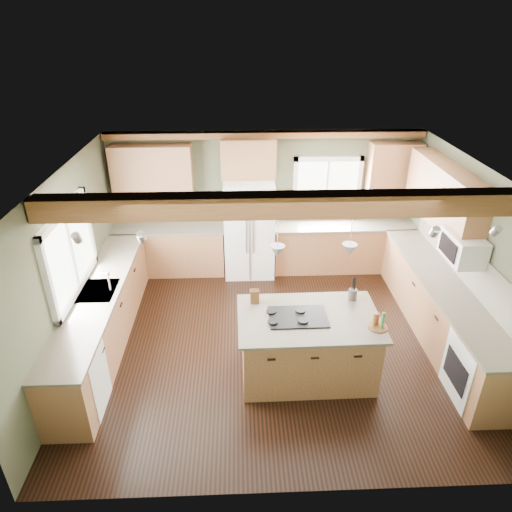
{
  "coord_description": "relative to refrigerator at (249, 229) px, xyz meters",
  "views": [
    {
      "loc": [
        -0.48,
        -5.51,
        4.36
      ],
      "look_at": [
        -0.25,
        0.3,
        1.29
      ],
      "focal_mm": 32.0,
      "sensor_mm": 36.0,
      "label": 1
    }
  ],
  "objects": [
    {
      "name": "floor",
      "position": [
        0.3,
        -2.12,
        -0.9
      ],
      "size": [
        5.6,
        5.6,
        0.0
      ],
      "primitive_type": "plane",
      "color": "black",
      "rests_on": "ground"
    },
    {
      "name": "ceiling",
      "position": [
        0.3,
        -2.12,
        1.7
      ],
      "size": [
        5.6,
        5.6,
        0.0
      ],
      "primitive_type": "plane",
      "rotation": [
        3.14,
        0.0,
        0.0
      ],
      "color": "silver",
      "rests_on": "wall_back"
    },
    {
      "name": "wall_back",
      "position": [
        0.3,
        0.38,
        0.4
      ],
      "size": [
        5.6,
        0.0,
        5.6
      ],
      "primitive_type": "plane",
      "rotation": [
        1.57,
        0.0,
        0.0
      ],
      "color": "#444934",
      "rests_on": "ground"
    },
    {
      "name": "wall_left",
      "position": [
        -2.5,
        -2.12,
        0.4
      ],
      "size": [
        0.0,
        5.0,
        5.0
      ],
      "primitive_type": "plane",
      "rotation": [
        1.57,
        0.0,
        1.57
      ],
      "color": "#444934",
      "rests_on": "ground"
    },
    {
      "name": "wall_right",
      "position": [
        3.1,
        -2.12,
        0.4
      ],
      "size": [
        0.0,
        5.0,
        5.0
      ],
      "primitive_type": "plane",
      "rotation": [
        1.57,
        0.0,
        -1.57
      ],
      "color": "#444934",
      "rests_on": "ground"
    },
    {
      "name": "ceiling_beam",
      "position": [
        0.3,
        -2.84,
        1.57
      ],
      "size": [
        5.55,
        0.26,
        0.26
      ],
      "primitive_type": "cube",
      "color": "#583419",
      "rests_on": "ceiling"
    },
    {
      "name": "soffit_trim",
      "position": [
        0.3,
        0.28,
        1.64
      ],
      "size": [
        5.55,
        0.2,
        0.1
      ],
      "primitive_type": "cube",
      "color": "#583419",
      "rests_on": "ceiling"
    },
    {
      "name": "backsplash_back",
      "position": [
        0.3,
        0.36,
        0.31
      ],
      "size": [
        5.58,
        0.03,
        0.58
      ],
      "primitive_type": "cube",
      "color": "brown",
      "rests_on": "wall_back"
    },
    {
      "name": "backsplash_right",
      "position": [
        3.08,
        -2.07,
        0.31
      ],
      "size": [
        0.03,
        3.7,
        0.58
      ],
      "primitive_type": "cube",
      "color": "brown",
      "rests_on": "wall_right"
    },
    {
      "name": "base_cab_back_left",
      "position": [
        -1.49,
        0.08,
        -0.46
      ],
      "size": [
        2.02,
        0.6,
        0.88
      ],
      "primitive_type": "cube",
      "color": "brown",
      "rests_on": "floor"
    },
    {
      "name": "counter_back_left",
      "position": [
        -1.49,
        0.08,
        0.0
      ],
      "size": [
        2.06,
        0.64,
        0.04
      ],
      "primitive_type": "cube",
      "color": "#4F4539",
      "rests_on": "base_cab_back_left"
    },
    {
      "name": "base_cab_back_right",
      "position": [
        1.79,
        0.08,
        -0.46
      ],
      "size": [
        2.62,
        0.6,
        0.88
      ],
      "primitive_type": "cube",
      "color": "brown",
      "rests_on": "floor"
    },
    {
      "name": "counter_back_right",
      "position": [
        1.79,
        0.08,
        0.0
      ],
      "size": [
        2.66,
        0.64,
        0.04
      ],
      "primitive_type": "cube",
      "color": "#4F4539",
      "rests_on": "base_cab_back_right"
    },
    {
      "name": "base_cab_left",
      "position": [
        -2.2,
        -2.07,
        -0.46
      ],
      "size": [
        0.6,
        3.7,
        0.88
      ],
      "primitive_type": "cube",
      "color": "brown",
      "rests_on": "floor"
    },
    {
      "name": "counter_left",
      "position": [
        -2.2,
        -2.07,
        0.0
      ],
      "size": [
        0.64,
        3.74,
        0.04
      ],
      "primitive_type": "cube",
      "color": "#4F4539",
      "rests_on": "base_cab_left"
    },
    {
      "name": "base_cab_right",
      "position": [
        2.8,
        -2.07,
        -0.46
      ],
      "size": [
        0.6,
        3.7,
        0.88
      ],
      "primitive_type": "cube",
      "color": "brown",
      "rests_on": "floor"
    },
    {
      "name": "counter_right",
      "position": [
        2.8,
        -2.07,
        0.0
      ],
      "size": [
        0.64,
        3.74,
        0.04
      ],
      "primitive_type": "cube",
      "color": "#4F4539",
      "rests_on": "base_cab_right"
    },
    {
      "name": "upper_cab_back_left",
      "position": [
        -1.69,
        0.21,
        1.05
      ],
      "size": [
        1.4,
        0.35,
        0.9
      ],
      "primitive_type": "cube",
      "color": "brown",
      "rests_on": "wall_back"
    },
    {
      "name": "upper_cab_over_fridge",
      "position": [
        -0.0,
        0.21,
        1.25
      ],
      "size": [
        0.96,
        0.35,
        0.7
      ],
      "primitive_type": "cube",
      "color": "brown",
      "rests_on": "wall_back"
    },
    {
      "name": "upper_cab_right",
      "position": [
        2.92,
        -1.22,
        1.05
      ],
      "size": [
        0.35,
        2.2,
        0.9
      ],
      "primitive_type": "cube",
      "color": "brown",
      "rests_on": "wall_right"
    },
    {
      "name": "upper_cab_back_corner",
      "position": [
        2.6,
        0.21,
        1.05
      ],
      "size": [
        0.9,
        0.35,
        0.9
      ],
      "primitive_type": "cube",
      "color": "brown",
      "rests_on": "wall_back"
    },
    {
      "name": "window_left",
      "position": [
        -2.48,
        -2.07,
        0.65
      ],
      "size": [
        0.04,
        1.6,
        1.05
      ],
      "primitive_type": "cube",
      "color": "white",
      "rests_on": "wall_left"
    },
    {
      "name": "window_back",
      "position": [
        1.45,
        0.36,
        0.65
      ],
      "size": [
        1.1,
        0.04,
        1.0
      ],
      "primitive_type": "cube",
      "color": "white",
      "rests_on": "wall_back"
    },
    {
      "name": "sink",
      "position": [
        -2.2,
        -2.07,
        0.01
      ],
      "size": [
        0.5,
        0.65,
        0.03
      ],
      "primitive_type": "cube",
      "color": "#262628",
      "rests_on": "counter_left"
    },
    {
      "name": "faucet",
      "position": [
        -2.02,
        -2.07,
        0.15
      ],
      "size": [
        0.02,
        0.02,
        0.28
      ],
      "primitive_type": "cylinder",
      "color": "#B2B2B7",
      "rests_on": "sink"
    },
    {
      "name": "dishwasher",
      "position": [
        -2.19,
        -3.37,
        -0.47
      ],
      "size": [
        0.6,
        0.6,
        0.84
      ],
      "primitive_type": "cube",
      "color": "white",
      "rests_on": "floor"
    },
    {
      "name": "oven",
      "position": [
        2.79,
        -3.37,
        -0.47
      ],
      "size": [
        0.6,
        0.72,
        0.84
      ],
      "primitive_type": "cube",
      "color": "white",
      "rests_on": "floor"
    },
    {
      "name": "microwave",
      "position": [
        2.88,
        -2.17,
        0.65
      ],
      "size": [
        0.4,
        0.7,
        0.38
      ],
      "primitive_type": "cube",
      "color": "white",
      "rests_on": "wall_right"
    },
    {
      "name": "pendant_left",
      "position": [
        0.27,
        -2.84,
        0.98
      ],
      "size": [
        0.18,
        0.18,
        0.16
      ],
      "primitive_type": "cone",
      "rotation": [
        3.14,
        0.0,
        0.0
      ],
      "color": "#B2B2B7",
      "rests_on": "ceiling"
    },
    {
      "name": "pendant_right",
      "position": [
        1.13,
        -2.83,
        0.98
      ],
      "size": [
        0.18,
        0.18,
        0.16
      ],
      "primitive_type": "cone",
      "rotation": [
        3.14,
        0.0,
        0.0
      ],
      "color": "#B2B2B7",
      "rests_on": "ceiling"
    },
    {
      "name": "refrigerator",
      "position": [
        0.0,
        0.0,
        0.0
      ],
      "size": [
        0.9,
        0.74,
        1.8
      ],
      "primitive_type": "cube",
      "color": "white",
      "rests_on": "floor"
    },
    {
      "name": "island",
      "position": [
        0.7,
        -2.84,
        -0.46
      ],
      "size": [
        1.74,
        1.07,
        0.88
      ],
      "primitive_type": "cube",
      "rotation": [
        0.0,
        0.0,
        0.01
      ],
      "color": "brown",
      "rests_on": "floor"
    },
    {
      "name": "island_top",
      "position": [
        0.7,
        -2.84,
        0.0
      ],
      "size": [
        1.85,
        1.19,
        0.04
      ],
      "primitive_type": "cube",
      "rotation": [
        0.0,
        0.0,
        0.01
      ],
      "color": "#4F4539",
      "rests_on": "island"
    },
    {
      "name": "cooktop",
      "position": [
        0.55,
        -2.84,
        0.03
      ],
      "size": [
        0.75,
        0.51,
        0.02
      ],
      "primitive_type": "cube",
      "rotation": [
        0.0,
        0.0,
        0.01
      ],
      "color": "black",
      "rests_on": "island_top"
    },
    {
      "name": "knife_block",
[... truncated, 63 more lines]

